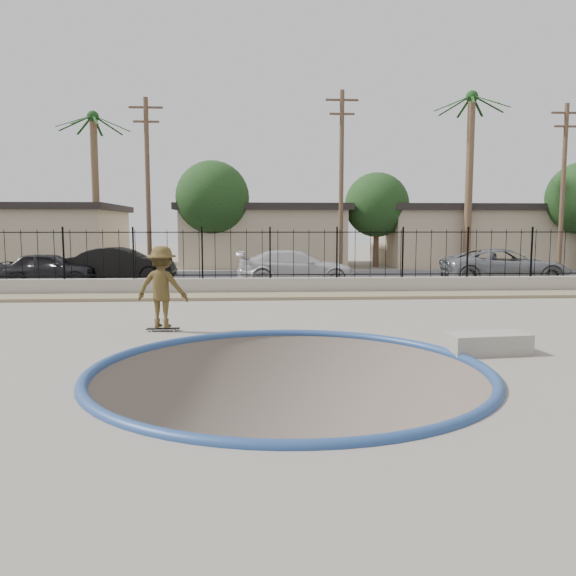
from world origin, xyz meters
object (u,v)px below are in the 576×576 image
at_px(car_d, 505,266).
at_px(concrete_ledge, 487,343).
at_px(car_b, 122,265).
at_px(skater, 162,291).
at_px(skateboard, 163,329).
at_px(car_a, 50,268).
at_px(car_c, 296,267).

bearing_deg(car_d, concrete_ledge, 158.44).
bearing_deg(car_b, skater, -162.05).
bearing_deg(skater, car_d, -128.17).
relative_size(skater, concrete_ledge, 1.22).
relative_size(skater, skateboard, 2.46).
relative_size(skateboard, car_b, 0.17).
bearing_deg(car_a, skateboard, -150.46).
relative_size(car_b, car_c, 0.92).
relative_size(car_b, car_d, 0.87).
relative_size(skater, car_b, 0.42).
distance_m(skateboard, car_c, 11.22).
relative_size(car_c, car_d, 0.94).
relative_size(skater, car_a, 0.48).
distance_m(car_b, car_c, 7.86).
distance_m(skater, car_d, 16.84).
bearing_deg(skater, car_b, -59.50).
bearing_deg(skateboard, car_d, 36.85).
height_order(concrete_ledge, car_b, car_b).
height_order(skateboard, concrete_ledge, concrete_ledge).
bearing_deg(concrete_ledge, car_c, 101.94).
bearing_deg(car_d, car_c, 94.20).
height_order(car_a, car_c, car_c).
height_order(concrete_ledge, car_d, car_d).
distance_m(skater, car_b, 12.61).
bearing_deg(car_d, skater, 132.58).
height_order(skateboard, car_a, car_a).
distance_m(car_c, car_d, 9.20).
distance_m(skater, concrete_ledge, 7.40).
relative_size(skater, car_c, 0.38).
bearing_deg(car_c, skateboard, 159.95).
distance_m(car_a, car_c, 10.70).
distance_m(skater, car_a, 13.23).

